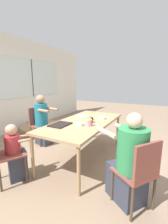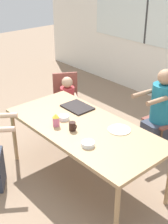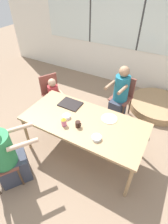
{
  "view_description": "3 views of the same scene",
  "coord_description": "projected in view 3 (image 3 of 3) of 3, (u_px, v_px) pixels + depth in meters",
  "views": [
    {
      "loc": [
        -2.42,
        -1.28,
        1.49
      ],
      "look_at": [
        0.0,
        0.0,
        0.93
      ],
      "focal_mm": 24.0,
      "sensor_mm": 36.0,
      "label": 1
    },
    {
      "loc": [
        2.32,
        -2.03,
        2.49
      ],
      "look_at": [
        0.0,
        0.0,
        0.93
      ],
      "focal_mm": 50.0,
      "sensor_mm": 36.0,
      "label": 2
    },
    {
      "loc": [
        0.97,
        -1.74,
        2.61
      ],
      "look_at": [
        0.0,
        0.0,
        0.93
      ],
      "focal_mm": 28.0,
      "sensor_mm": 36.0,
      "label": 3
    }
  ],
  "objects": [
    {
      "name": "sippy_cup",
      "position": [
        64.0,
        121.0,
        2.6
      ],
      "size": [
        0.08,
        0.08,
        0.15
      ],
      "color": "#CC668C",
      "rests_on": "dining_table"
    },
    {
      "name": "wall_back_with_windows",
      "position": [
        140.0,
        32.0,
        4.08
      ],
      "size": [
        8.4,
        0.08,
        2.8
      ],
      "color": "white",
      "rests_on": "ground_plane"
    },
    {
      "name": "dining_table",
      "position": [
        84.0,
        123.0,
        2.75
      ],
      "size": [
        1.94,
        0.92,
        0.75
      ],
      "color": "tan",
      "rests_on": "ground_plane"
    },
    {
      "name": "person_woman_green_shirt",
      "position": [
        120.0,
        96.0,
        3.6
      ],
      "size": [
        0.37,
        0.58,
        1.19
      ],
      "rotation": [
        0.0,
        0.0,
        -3.28
      ],
      "color": "#333847",
      "rests_on": "ground_plane"
    },
    {
      "name": "bowl_white_shallow",
      "position": [
        96.0,
        138.0,
        2.42
      ],
      "size": [
        0.14,
        0.14,
        0.05
      ],
      "color": "silver",
      "rests_on": "dining_table"
    },
    {
      "name": "chair_for_woman_green_shirt",
      "position": [
        123.0,
        93.0,
        3.71
      ],
      "size": [
        0.45,
        0.45,
        0.88
      ],
      "rotation": [
        0.0,
        0.0,
        -3.28
      ],
      "color": "brown",
      "rests_on": "ground_plane"
    },
    {
      "name": "person_man_blue_shirt",
      "position": [
        7.0,
        158.0,
        2.48
      ],
      "size": [
        0.66,
        0.73,
        1.15
      ],
      "rotation": [
        0.0,
        0.0,
        -0.62
      ],
      "color": "#333847",
      "rests_on": "ground_plane"
    },
    {
      "name": "food_tray_dark",
      "position": [
        70.0,
        104.0,
        3.03
      ],
      "size": [
        0.37,
        0.28,
        0.02
      ],
      "color": "black",
      "rests_on": "dining_table"
    },
    {
      "name": "bowl_cereal",
      "position": [
        66.0,
        116.0,
        2.76
      ],
      "size": [
        0.13,
        0.13,
        0.05
      ],
      "color": "silver",
      "rests_on": "dining_table"
    },
    {
      "name": "folded_table_stack",
      "position": [
        157.0,
        105.0,
        4.1
      ],
      "size": [
        1.27,
        1.27,
        0.18
      ],
      "color": "tan",
      "rests_on": "ground_plane"
    },
    {
      "name": "plate_tortillas",
      "position": [
        109.0,
        119.0,
        2.75
      ],
      "size": [
        0.26,
        0.26,
        0.01
      ],
      "color": "beige",
      "rests_on": "dining_table"
    },
    {
      "name": "person_toddler",
      "position": [
        55.0,
        99.0,
        3.74
      ],
      "size": [
        0.44,
        0.38,
        0.89
      ],
      "rotation": [
        0.0,
        0.0,
        -2.09
      ],
      "color": "#333847",
      "rests_on": "ground_plane"
    },
    {
      "name": "chair_for_toddler",
      "position": [
        51.0,
        91.0,
        3.77
      ],
      "size": [
        0.55,
        0.55,
        0.88
      ],
      "rotation": [
        0.0,
        0.0,
        -2.09
      ],
      "color": "brown",
      "rests_on": "ground_plane"
    },
    {
      "name": "ground_plane",
      "position": [
        84.0,
        151.0,
        3.2
      ],
      "size": [
        16.0,
        16.0,
        0.0
      ],
      "primitive_type": "plane",
      "color": "#8C725B"
    },
    {
      "name": "coffee_mug",
      "position": [
        78.0,
        124.0,
        2.59
      ],
      "size": [
        0.08,
        0.08,
        0.1
      ],
      "color": "black",
      "rests_on": "dining_table"
    }
  ]
}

